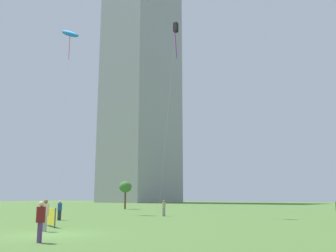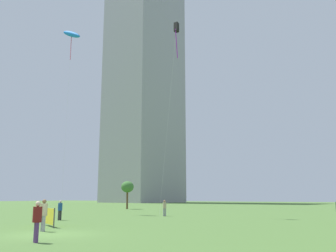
% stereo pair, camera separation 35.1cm
% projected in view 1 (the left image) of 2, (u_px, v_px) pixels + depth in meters
% --- Properties ---
extents(ground, '(280.00, 280.00, 0.00)m').
position_uv_depth(ground, '(51.00, 235.00, 18.83)').
color(ground, '#476B30').
extents(person_standing_1, '(0.36, 0.36, 1.61)m').
position_uv_depth(person_standing_1, '(164.00, 207.00, 37.10)').
color(person_standing_1, gray).
rests_on(person_standing_1, ground).
extents(person_standing_2, '(0.40, 0.40, 1.78)m').
position_uv_depth(person_standing_2, '(45.00, 213.00, 20.67)').
color(person_standing_2, gray).
rests_on(person_standing_2, ground).
extents(person_standing_5, '(0.36, 0.36, 1.62)m').
position_uv_depth(person_standing_5, '(60.00, 209.00, 30.55)').
color(person_standing_5, '#2D2D33').
rests_on(person_standing_5, ground).
extents(person_standing_6, '(0.38, 0.38, 1.73)m').
position_uv_depth(person_standing_6, '(41.00, 219.00, 15.64)').
color(person_standing_6, '#593372').
rests_on(person_standing_6, ground).
extents(kite_flying_2, '(5.78, 4.45, 24.72)m').
position_uv_depth(kite_flying_2, '(70.00, 34.00, 49.20)').
color(kite_flying_2, silver).
rests_on(kite_flying_2, ground).
extents(kite_flying_3, '(2.50, 0.66, 21.36)m').
position_uv_depth(kite_flying_3, '(176.00, 30.00, 41.19)').
color(kite_flying_3, silver).
rests_on(kite_flying_3, ground).
extents(park_tree_0, '(2.03, 2.03, 4.44)m').
position_uv_depth(park_tree_0, '(125.00, 187.00, 59.18)').
color(park_tree_0, brown).
rests_on(park_tree_0, ground).
extents(distant_highrise_1, '(25.85, 27.01, 91.17)m').
position_uv_depth(distant_highrise_1, '(141.00, 80.00, 139.04)').
color(distant_highrise_1, '#939399').
rests_on(distant_highrise_1, ground).
extents(event_banner, '(2.69, 1.57, 1.23)m').
position_uv_depth(event_banner, '(49.00, 216.00, 24.11)').
color(event_banner, '#4C4C4C').
rests_on(event_banner, ground).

